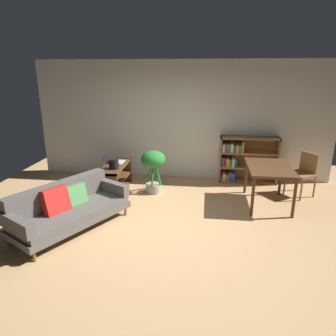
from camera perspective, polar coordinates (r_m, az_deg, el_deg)
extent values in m
plane|color=tan|center=(5.07, -0.25, -11.44)|extent=(8.16, 8.16, 0.00)
cube|color=silver|center=(7.20, 2.56, 8.72)|extent=(6.80, 0.10, 2.70)
cylinder|color=brown|center=(5.58, -7.87, -7.88)|extent=(0.04, 0.04, 0.15)
cylinder|color=brown|center=(4.67, -23.49, -14.74)|extent=(0.04, 0.04, 0.15)
cylinder|color=brown|center=(6.02, -12.32, -6.18)|extent=(0.04, 0.04, 0.15)
cylinder|color=brown|center=(5.18, -27.21, -11.92)|extent=(0.04, 0.04, 0.15)
cube|color=#56514C|center=(5.25, -17.25, -8.74)|extent=(1.61, 2.03, 0.10)
cube|color=#56514C|center=(5.21, -17.35, -7.75)|extent=(1.54, 1.95, 0.10)
cube|color=#56514C|center=(5.34, -19.47, -4.48)|extent=(1.06, 1.68, 0.39)
cube|color=#56514C|center=(5.65, -10.32, -3.48)|extent=(0.71, 0.49, 0.20)
cube|color=#56514C|center=(4.75, -26.17, -9.34)|extent=(0.71, 0.49, 0.20)
cube|color=red|center=(5.11, -20.13, -5.65)|extent=(0.41, 0.47, 0.43)
cube|color=#4C894C|center=(5.32, -16.71, -4.76)|extent=(0.37, 0.41, 0.36)
cube|color=#56351E|center=(7.17, -8.56, -0.35)|extent=(0.45, 0.04, 0.55)
cube|color=#56351E|center=(6.17, -11.29, -3.49)|extent=(0.45, 0.04, 0.55)
cube|color=#56351E|center=(6.67, -9.81, -1.99)|extent=(0.45, 1.11, 0.04)
cube|color=#56351E|center=(6.59, -9.94, 0.29)|extent=(0.45, 1.15, 0.04)
cube|color=#56351E|center=(6.75, -9.71, -3.84)|extent=(0.45, 1.11, 0.04)
cube|color=silver|center=(6.79, -9.14, 1.10)|extent=(0.25, 0.34, 0.02)
cube|color=black|center=(6.85, -10.79, 1.57)|extent=(0.22, 0.32, 0.09)
cylinder|color=black|center=(6.34, -9.97, 0.76)|extent=(0.20, 0.20, 0.20)
cylinder|color=slate|center=(6.33, -9.99, 1.12)|extent=(0.11, 0.11, 0.01)
cylinder|color=#9E9389|center=(6.51, -2.70, -3.72)|extent=(0.32, 0.32, 0.19)
cylinder|color=#287A33|center=(6.34, -2.07, -0.52)|extent=(0.20, 0.09, 0.61)
cylinder|color=#287A33|center=(6.51, -2.35, -0.20)|extent=(0.09, 0.33, 0.59)
cylinder|color=#287A33|center=(6.42, -3.59, -1.00)|extent=(0.23, 0.04, 0.46)
cylinder|color=#287A33|center=(6.33, -2.87, -1.21)|extent=(0.04, 0.18, 0.47)
ellipsoid|color=#287A33|center=(6.31, -2.78, 1.61)|extent=(0.50, 0.50, 0.35)
cylinder|color=#56351E|center=(6.61, 14.16, -1.57)|extent=(0.06, 0.06, 0.71)
cylinder|color=#56351E|center=(5.60, 15.38, -5.18)|extent=(0.06, 0.06, 0.71)
cylinder|color=#56351E|center=(6.73, 20.07, -1.76)|extent=(0.06, 0.06, 0.71)
cylinder|color=#56351E|center=(5.75, 22.31, -5.32)|extent=(0.06, 0.06, 0.71)
cube|color=#56351E|center=(6.04, 18.28, 0.03)|extent=(0.80, 1.18, 0.05)
cylinder|color=olive|center=(6.59, 23.40, -3.78)|extent=(0.04, 0.04, 0.44)
cylinder|color=olive|center=(6.83, 20.77, -2.73)|extent=(0.04, 0.04, 0.44)
cylinder|color=olive|center=(6.89, 25.44, -3.15)|extent=(0.04, 0.04, 0.44)
cylinder|color=olive|center=(7.12, 22.85, -2.17)|extent=(0.04, 0.04, 0.44)
cube|color=olive|center=(6.78, 23.36, -1.03)|extent=(0.60, 0.61, 0.04)
cube|color=olive|center=(6.87, 24.60, 0.96)|extent=(0.26, 0.35, 0.40)
cube|color=olive|center=(7.15, 9.60, 1.65)|extent=(0.04, 0.32, 1.05)
cube|color=olive|center=(7.32, 19.49, 1.24)|extent=(0.04, 0.32, 1.05)
cube|color=olive|center=(7.09, 14.92, 5.39)|extent=(1.30, 0.32, 0.04)
cube|color=olive|center=(7.36, 14.30, -2.35)|extent=(1.30, 0.32, 0.04)
cube|color=olive|center=(7.34, 14.47, 1.75)|extent=(1.26, 0.04, 1.05)
cube|color=olive|center=(7.26, 14.50, 0.17)|extent=(1.26, 0.30, 0.04)
cube|color=olive|center=(7.16, 14.71, 2.74)|extent=(1.26, 0.30, 0.04)
cube|color=#993884|center=(7.25, 9.88, -1.59)|extent=(0.03, 0.19, 0.15)
cube|color=silver|center=(7.27, 10.26, -1.50)|extent=(0.04, 0.27, 0.16)
cube|color=gold|center=(7.26, 10.58, -1.60)|extent=(0.03, 0.21, 0.15)
cube|color=orange|center=(7.27, 10.94, -1.57)|extent=(0.03, 0.25, 0.15)
cube|color=#2D5199|center=(7.26, 11.40, -1.37)|extent=(0.06, 0.25, 0.21)
cube|color=#2D5199|center=(7.28, 11.95, -1.46)|extent=(0.07, 0.26, 0.19)
cube|color=#2D5199|center=(7.15, 10.08, 1.25)|extent=(0.05, 0.26, 0.21)
cube|color=red|center=(7.14, 10.54, 1.14)|extent=(0.04, 0.19, 0.20)
cube|color=gold|center=(7.16, 10.95, 1.16)|extent=(0.05, 0.26, 0.19)
cube|color=#337F47|center=(7.17, 11.41, 1.03)|extent=(0.06, 0.25, 0.17)
cube|color=silver|center=(7.17, 11.92, 1.12)|extent=(0.05, 0.25, 0.20)
cube|color=#2D5199|center=(7.16, 12.35, 1.00)|extent=(0.04, 0.20, 0.18)
cube|color=silver|center=(7.07, 10.22, 3.75)|extent=(0.05, 0.26, 0.18)
cube|color=#993884|center=(7.07, 10.74, 3.75)|extent=(0.06, 0.23, 0.19)
cube|color=#337F47|center=(7.07, 11.21, 3.69)|extent=(0.06, 0.21, 0.18)
cube|color=silver|center=(7.07, 11.72, 3.69)|extent=(0.06, 0.19, 0.19)
cube|color=#2D5199|center=(7.09, 12.17, 3.53)|extent=(0.05, 0.24, 0.15)
cube|color=gold|center=(7.10, 12.63, 3.58)|extent=(0.05, 0.26, 0.16)
cube|color=#337F47|center=(7.10, 13.18, 3.60)|extent=(0.06, 0.24, 0.17)
cube|color=orange|center=(7.09, 13.64, 3.82)|extent=(0.04, 0.23, 0.24)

